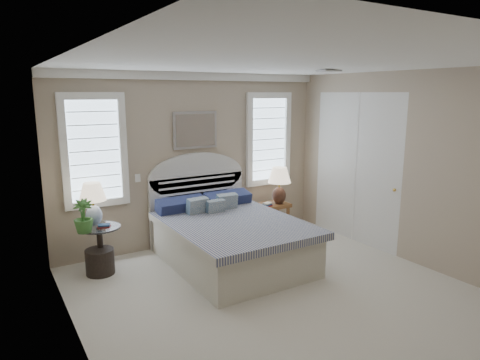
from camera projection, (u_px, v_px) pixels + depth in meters
name	position (u px, v px, depth m)	size (l,w,h in m)	color
floor	(290.00, 302.00, 4.98)	(4.50, 5.00, 0.01)	beige
ceiling	(296.00, 62.00, 4.44)	(4.50, 5.00, 0.01)	white
wall_back	(195.00, 160.00, 6.80)	(4.50, 0.02, 2.70)	tan
wall_left	(79.00, 220.00, 3.56)	(0.02, 5.00, 2.70)	tan
wall_right	(423.00, 170.00, 5.85)	(0.02, 5.00, 2.70)	tan
crown_molding	(194.00, 76.00, 6.51)	(4.50, 0.08, 0.12)	white
hvac_vent	(329.00, 71.00, 5.72)	(0.30, 0.20, 0.02)	#B2B2B2
switch_plate	(138.00, 178.00, 6.34)	(0.08, 0.01, 0.12)	white
window_left	(94.00, 151.00, 5.95)	(0.90, 0.06, 1.60)	silver
window_right	(268.00, 139.00, 7.45)	(0.90, 0.06, 1.60)	silver
painting	(196.00, 130.00, 6.67)	(0.74, 0.04, 0.58)	silver
closet_door	(356.00, 168.00, 6.88)	(0.02, 1.80, 2.40)	silver
bed	(228.00, 236.00, 6.12)	(1.72, 2.28, 1.47)	beige
side_table_left	(100.00, 244.00, 5.78)	(0.56, 0.56, 0.63)	black
nightstand_right	(273.00, 211.00, 7.36)	(0.50, 0.40, 0.53)	brown
floor_pot	(100.00, 262.00, 5.73)	(0.38, 0.38, 0.34)	black
lamp_left	(93.00, 199.00, 5.75)	(0.43, 0.43, 0.59)	white
lamp_right	(279.00, 181.00, 7.25)	(0.51, 0.51, 0.64)	black
potted_plant	(83.00, 216.00, 5.44)	(0.24, 0.24, 0.43)	#337F33
books_left	(104.00, 226.00, 5.69)	(0.19, 0.16, 0.04)	maroon
books_right	(267.00, 205.00, 7.14)	(0.18, 0.15, 0.06)	maroon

